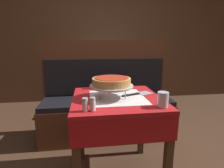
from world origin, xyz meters
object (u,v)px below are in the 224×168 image
Objects in this scene: pizza_pan_stand at (111,86)px; condiment_caddy at (105,66)px; dining_table_front at (117,112)px; salt_shaker at (85,105)px; deep_dish_pizza at (111,81)px; water_glass_near at (163,99)px; napkin_holder at (98,83)px; pepper_shaker at (93,104)px; booth_bench at (107,109)px; dining_table_rear at (106,73)px; pizza_server at (138,94)px.

pizza_pan_stand is 1.59m from condiment_caddy.
dining_table_front is 0.39m from salt_shaker.
water_glass_near is (0.31, -0.25, -0.08)m from deep_dish_pizza.
napkin_holder is (0.11, 0.56, 0.00)m from salt_shaker.
pepper_shaker is (0.05, -0.00, 0.00)m from salt_shaker.
salt_shaker is (-0.24, -1.01, 0.43)m from booth_bench.
salt_shaker is (-0.24, -0.26, 0.16)m from dining_table_front.
salt_shaker is at bearing -99.18° from condiment_caddy.
deep_dish_pizza is 3.41× the size of pepper_shaker.
dining_table_rear is 1.64m from pizza_server.
deep_dish_pizza is at bearing -90.00° from pizza_pan_stand.
dining_table_front is at bearing 7.75° from deep_dish_pizza.
salt_shaker reaches higher than dining_table_front.
pizza_server is 1.60× the size of condiment_caddy.
deep_dish_pizza is at bearing -93.63° from condiment_caddy.
salt_shaker is (-0.20, -0.26, -0.05)m from pizza_pan_stand.
dining_table_front is 7.24× the size of water_glass_near.
pizza_server reaches higher than dining_table_front.
condiment_caddy reaches higher than dining_table_rear.
condiment_caddy is (0.19, 1.28, 0.00)m from napkin_holder.
pizza_server is (0.18, 0.05, 0.13)m from dining_table_front.
napkin_holder is at bearing 83.55° from pepper_shaker.
pizza_pan_stand reaches higher than salt_shaker.
pizza_pan_stand is 3.34× the size of napkin_holder.
condiment_caddy is at bearing 94.78° from pizza_server.
water_glass_near is at bearing -39.03° from pizza_pan_stand.
condiment_caddy reaches higher than napkin_holder.
deep_dish_pizza is (-0.05, -0.76, 0.51)m from booth_bench.
pizza_pan_stand is 3.88× the size of pepper_shaker.
pizza_pan_stand is 0.30m from pepper_shaker.
dining_table_front is 0.26m from deep_dish_pizza.
pepper_shaker is (-0.46, -0.01, -0.01)m from water_glass_near.
booth_bench is at bearing 104.51° from water_glass_near.
dining_table_rear reaches higher than dining_table_front.
deep_dish_pizza reaches higher than water_glass_near.
booth_bench is 0.92m from deep_dish_pizza.
dining_table_rear is 9.01× the size of pepper_shaker.
pizza_pan_stand is 3.31× the size of water_glass_near.
pizza_server is 3.18× the size of pepper_shaker.
booth_bench reaches higher than water_glass_near.
booth_bench reaches higher than dining_table_rear.
napkin_holder is (-0.40, 0.55, -0.01)m from water_glass_near.
water_glass_near is at bearing -75.49° from booth_bench.
deep_dish_pizza is 3.49× the size of salt_shaker.
booth_bench reaches higher than deep_dish_pizza.
pepper_shaker is at bearing -126.75° from dining_table_front.
water_glass_near is at bearing 0.87° from salt_shaker.
dining_table_front is 8.69× the size of salt_shaker.
pizza_server is (0.23, 0.05, -0.09)m from pizza_pan_stand.
dining_table_rear is 0.98m from booth_bench.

